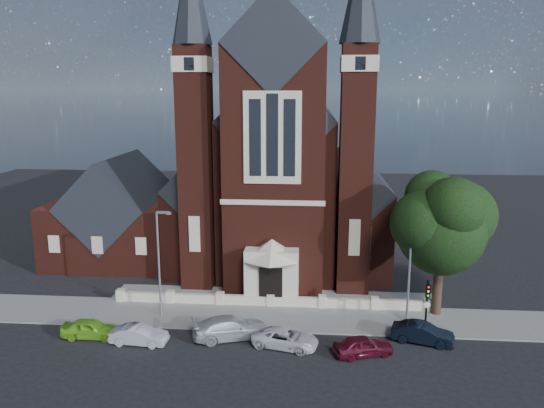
{
  "coord_description": "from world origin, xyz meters",
  "views": [
    {
      "loc": [
        3.22,
        -32.06,
        16.6
      ],
      "look_at": [
        -0.35,
        12.0,
        7.01
      ],
      "focal_mm": 35.0,
      "sensor_mm": 36.0,
      "label": 1
    }
  ],
  "objects": [
    {
      "name": "ground",
      "position": [
        0.0,
        15.0,
        0.0
      ],
      "size": [
        120.0,
        120.0,
        0.0
      ],
      "primitive_type": "plane",
      "color": "black",
      "rests_on": "ground"
    },
    {
      "name": "pavement_strip",
      "position": [
        0.0,
        4.5,
        0.0
      ],
      "size": [
        60.0,
        5.0,
        0.12
      ],
      "primitive_type": "cube",
      "color": "slate",
      "rests_on": "ground"
    },
    {
      "name": "forecourt_paving",
      "position": [
        0.0,
        8.5,
        0.0
      ],
      "size": [
        26.0,
        3.0,
        0.14
      ],
      "primitive_type": "cube",
      "color": "slate",
      "rests_on": "ground"
    },
    {
      "name": "forecourt_wall",
      "position": [
        0.0,
        6.5,
        0.0
      ],
      "size": [
        24.0,
        0.4,
        0.9
      ],
      "primitive_type": "cube",
      "color": "#C3B49B",
      "rests_on": "ground"
    },
    {
      "name": "church",
      "position": [
        -0.0,
        22.94,
        8.19
      ],
      "size": [
        20.01,
        34.9,
        29.2
      ],
      "color": "#4B1C14",
      "rests_on": "ground"
    },
    {
      "name": "parish_hall",
      "position": [
        -16.0,
        18.0,
        4.01
      ],
      "size": [
        12.0,
        12.2,
        10.24
      ],
      "color": "#4B1C14",
      "rests_on": "ground"
    },
    {
      "name": "street_tree",
      "position": [
        12.6,
        5.71,
        6.96
      ],
      "size": [
        6.4,
        6.6,
        10.7
      ],
      "color": "black",
      "rests_on": "ground"
    },
    {
      "name": "street_lamp_left",
      "position": [
        -7.91,
        4.0,
        4.6
      ],
      "size": [
        1.16,
        0.22,
        8.09
      ],
      "color": "gray",
      "rests_on": "ground"
    },
    {
      "name": "street_lamp_right",
      "position": [
        10.09,
        4.0,
        4.6
      ],
      "size": [
        1.16,
        0.22,
        8.09
      ],
      "color": "gray",
      "rests_on": "ground"
    },
    {
      "name": "traffic_signal",
      "position": [
        11.0,
        2.43,
        2.58
      ],
      "size": [
        0.28,
        0.42,
        4.0
      ],
      "color": "black",
      "rests_on": "ground"
    },
    {
      "name": "car_lime_van",
      "position": [
        -11.85,
        0.27,
        0.65
      ],
      "size": [
        3.86,
        1.62,
        1.31
      ],
      "primitive_type": "imported",
      "rotation": [
        0.0,
        0.0,
        1.59
      ],
      "color": "#75BF26",
      "rests_on": "ground"
    },
    {
      "name": "car_silver_a",
      "position": [
        -8.22,
        -0.37,
        0.63
      ],
      "size": [
        3.91,
        1.56,
        1.26
      ],
      "primitive_type": "imported",
      "rotation": [
        0.0,
        0.0,
        1.51
      ],
      "color": "#ACADB4",
      "rests_on": "ground"
    },
    {
      "name": "car_silver_b",
      "position": [
        -2.28,
        0.99,
        0.75
      ],
      "size": [
        5.58,
        3.66,
        1.5
      ],
      "primitive_type": "imported",
      "rotation": [
        0.0,
        0.0,
        1.9
      ],
      "color": "#ADB1B5",
      "rests_on": "ground"
    },
    {
      "name": "car_white_suv",
      "position": [
        1.5,
        0.02,
        0.61
      ],
      "size": [
        4.72,
        2.97,
        1.22
      ],
      "primitive_type": "imported",
      "rotation": [
        0.0,
        0.0,
        1.34
      ],
      "color": "white",
      "rests_on": "ground"
    },
    {
      "name": "car_dark_red",
      "position": [
        6.49,
        -0.72,
        0.65
      ],
      "size": [
        4.1,
        2.65,
        1.3
      ],
      "primitive_type": "imported",
      "rotation": [
        0.0,
        0.0,
        1.89
      ],
      "color": "#510E1C",
      "rests_on": "ground"
    },
    {
      "name": "car_navy",
      "position": [
        10.61,
        1.34,
        0.67
      ],
      "size": [
        4.31,
        2.49,
        1.34
      ],
      "primitive_type": "imported",
      "rotation": [
        0.0,
        0.0,
        1.29
      ],
      "color": "black",
      "rests_on": "ground"
    }
  ]
}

